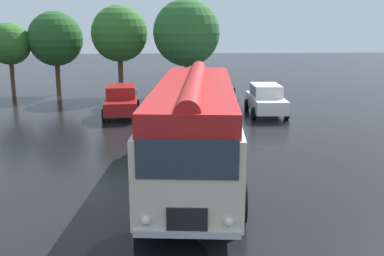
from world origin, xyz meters
name	(u,v)px	position (x,y,z in m)	size (l,w,h in m)	color
ground_plane	(182,185)	(0.00, 0.00, 0.00)	(120.00, 120.00, 0.00)	black
vintage_bus	(195,124)	(0.44, 0.42, 1.89)	(3.57, 10.30, 3.49)	beige
car_near_left	(121,100)	(-2.92, 11.02, 0.85)	(2.14, 4.29, 1.66)	maroon
car_mid_left	(173,98)	(-0.09, 11.57, 0.85)	(2.08, 4.26, 1.66)	navy
car_mid_right	(221,100)	(2.60, 10.93, 0.85)	(2.41, 4.40, 1.66)	black
car_far_right	(266,99)	(5.12, 10.92, 0.85)	(2.06, 4.25, 1.66)	silver
tree_far_left	(9,43)	(-11.07, 18.12, 3.66)	(2.86, 2.86, 5.03)	#4C3823
tree_left_of_centre	(57,38)	(-7.99, 18.73, 3.99)	(3.77, 3.77, 5.80)	#4C3823
tree_centre	(119,33)	(-3.61, 17.98, 4.27)	(3.85, 3.85, 6.20)	#4C3823
tree_right_of_centre	(187,33)	(1.00, 17.44, 4.34)	(4.53, 4.53, 6.61)	#4C3823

